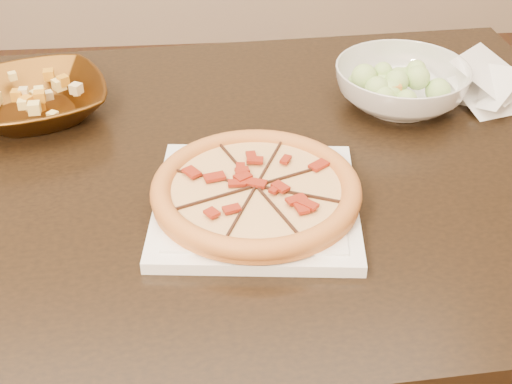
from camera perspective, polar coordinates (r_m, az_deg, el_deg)
The scene contains 8 objects.
dining_table at distance 1.19m, azimuth -6.04°, elevation -1.89°, with size 1.49×1.01×0.75m.
plate at distance 1.03m, azimuth 0.00°, elevation -0.88°, with size 0.32×0.32×0.02m.
pizza at distance 1.02m, azimuth -0.00°, elevation 0.18°, with size 0.30×0.30×0.03m.
bronze_bowl at distance 1.31m, azimuth -17.22°, elevation 6.96°, with size 0.24×0.24×0.06m, color #4F2E0E.
mixed_dish at distance 1.29m, azimuth -17.57°, elevation 8.65°, with size 0.12×0.12×0.03m.
salad_bowl at distance 1.31m, azimuth 11.53°, elevation 8.32°, with size 0.24×0.24×0.07m, color silver.
salad at distance 1.29m, azimuth 11.82°, elevation 10.47°, with size 0.12×0.12×0.04m.
cling_film at distance 1.37m, azimuth 18.38°, elevation 7.88°, with size 0.18×0.15×0.05m, color white, non-canonical shape.
Camera 1 is at (0.10, -1.12, 1.38)m, focal length 50.00 mm.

